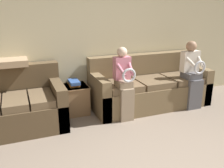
% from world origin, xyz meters
% --- Properties ---
extents(wall_back, '(6.63, 0.06, 2.55)m').
position_xyz_m(wall_back, '(0.00, 2.79, 1.27)').
color(wall_back, beige).
rests_on(wall_back, ground_plane).
extents(couch_main, '(2.16, 0.85, 0.93)m').
position_xyz_m(couch_main, '(0.88, 2.35, 0.33)').
color(couch_main, brown).
rests_on(couch_main, ground_plane).
extents(couch_side, '(1.42, 0.92, 0.91)m').
position_xyz_m(couch_side, '(-1.44, 2.30, 0.32)').
color(couch_side, brown).
rests_on(couch_side, ground_plane).
extents(child_left_seated, '(0.27, 0.37, 1.18)m').
position_xyz_m(child_left_seated, '(0.21, 2.00, 0.65)').
color(child_left_seated, gray).
rests_on(child_left_seated, ground_plane).
extents(child_right_seated, '(0.34, 0.38, 1.21)m').
position_xyz_m(child_right_seated, '(1.55, 2.00, 0.66)').
color(child_right_seated, '#56565B').
rests_on(child_right_seated, ground_plane).
extents(side_shelf, '(0.44, 0.47, 0.49)m').
position_xyz_m(side_shelf, '(-0.48, 2.51, 0.25)').
color(side_shelf, olive).
rests_on(side_shelf, ground_plane).
extents(book_stack, '(0.17, 0.29, 0.10)m').
position_xyz_m(book_stack, '(-0.49, 2.50, 0.54)').
color(book_stack, orange).
rests_on(book_stack, side_shelf).
extents(throw_pillow, '(0.47, 0.47, 0.10)m').
position_xyz_m(throw_pillow, '(-1.43, 2.62, 0.96)').
color(throw_pillow, tan).
rests_on(throw_pillow, couch_side).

